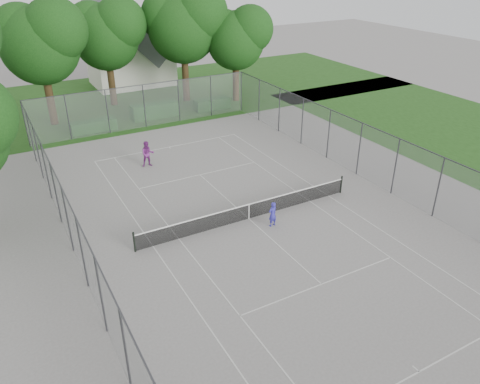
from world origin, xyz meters
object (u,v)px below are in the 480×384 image
house (129,46)px  woman_player (148,154)px  girl_player (273,214)px  tennis_net (249,211)px

house → woman_player: size_ratio=5.65×
house → girl_player: (-2.57, -32.20, -3.32)m
tennis_net → girl_player: bearing=-58.5°
girl_player → woman_player: (-3.19, 10.55, 0.18)m
woman_player → girl_player: bearing=-62.8°
tennis_net → woman_player: (-2.45, 9.35, 0.37)m
house → woman_player: (-5.76, -21.65, -3.14)m
house → girl_player: 32.47m
tennis_net → woman_player: 9.67m
house → woman_player: bearing=-104.9°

